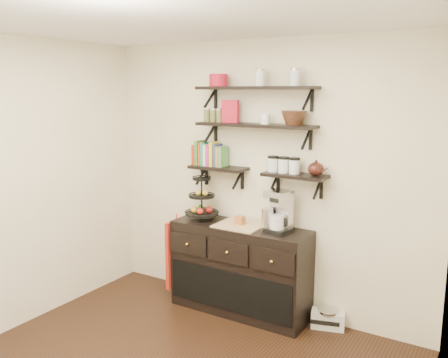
# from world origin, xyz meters

# --- Properties ---
(ceiling) EXTENTS (3.50, 3.50, 0.02)m
(ceiling) POSITION_xyz_m (0.00, 0.00, 2.70)
(ceiling) COLOR white
(ceiling) RESTS_ON back_wall
(back_wall) EXTENTS (3.50, 0.02, 2.70)m
(back_wall) POSITION_xyz_m (0.00, 1.75, 1.35)
(back_wall) COLOR white
(back_wall) RESTS_ON ground
(right_wall) EXTENTS (0.02, 3.50, 2.70)m
(right_wall) POSITION_xyz_m (1.75, 0.00, 1.35)
(right_wall) COLOR white
(right_wall) RESTS_ON ground
(shelf_top) EXTENTS (1.20, 0.27, 0.23)m
(shelf_top) POSITION_xyz_m (0.00, 1.62, 2.23)
(shelf_top) COLOR black
(shelf_top) RESTS_ON back_wall
(shelf_mid) EXTENTS (1.20, 0.27, 0.23)m
(shelf_mid) POSITION_xyz_m (0.00, 1.62, 1.88)
(shelf_mid) COLOR black
(shelf_mid) RESTS_ON back_wall
(shelf_low_left) EXTENTS (0.60, 0.25, 0.23)m
(shelf_low_left) POSITION_xyz_m (-0.42, 1.63, 1.43)
(shelf_low_left) COLOR black
(shelf_low_left) RESTS_ON back_wall
(shelf_low_right) EXTENTS (0.60, 0.25, 0.23)m
(shelf_low_right) POSITION_xyz_m (0.42, 1.63, 1.43)
(shelf_low_right) COLOR black
(shelf_low_right) RESTS_ON back_wall
(cookbooks) EXTENTS (0.36, 0.15, 0.26)m
(cookbooks) POSITION_xyz_m (-0.51, 1.63, 1.56)
(cookbooks) COLOR red
(cookbooks) RESTS_ON shelf_low_left
(glass_canisters) EXTENTS (0.32, 0.10, 0.13)m
(glass_canisters) POSITION_xyz_m (0.30, 1.63, 1.51)
(glass_canisters) COLOR silver
(glass_canisters) RESTS_ON shelf_low_right
(sideboard) EXTENTS (1.40, 0.50, 0.92)m
(sideboard) POSITION_xyz_m (-0.09, 1.51, 0.45)
(sideboard) COLOR black
(sideboard) RESTS_ON floor
(fruit_stand) EXTENTS (0.34, 0.34, 0.50)m
(fruit_stand) POSITION_xyz_m (-0.55, 1.52, 1.07)
(fruit_stand) COLOR black
(fruit_stand) RESTS_ON sideboard
(candle) EXTENTS (0.08, 0.08, 0.08)m
(candle) POSITION_xyz_m (-0.10, 1.51, 0.96)
(candle) COLOR #A55726
(candle) RESTS_ON sideboard
(coffee_maker) EXTENTS (0.26, 0.25, 0.40)m
(coffee_maker) POSITION_xyz_m (0.31, 1.54, 1.09)
(coffee_maker) COLOR black
(coffee_maker) RESTS_ON sideboard
(thermal_carafe) EXTENTS (0.11, 0.11, 0.22)m
(thermal_carafe) POSITION_xyz_m (0.21, 1.49, 1.01)
(thermal_carafe) COLOR silver
(thermal_carafe) RESTS_ON sideboard
(apron) EXTENTS (0.04, 0.31, 0.72)m
(apron) POSITION_xyz_m (-0.82, 1.41, 0.51)
(apron) COLOR maroon
(apron) RESTS_ON sideboard
(radio) EXTENTS (0.34, 0.25, 0.18)m
(radio) POSITION_xyz_m (0.79, 1.65, 0.09)
(radio) COLOR silver
(radio) RESTS_ON floor
(recipe_box) EXTENTS (0.17, 0.09, 0.22)m
(recipe_box) POSITION_xyz_m (-0.27, 1.61, 2.01)
(recipe_box) COLOR #AD1329
(recipe_box) RESTS_ON shelf_mid
(walnut_bowl) EXTENTS (0.24, 0.24, 0.13)m
(walnut_bowl) POSITION_xyz_m (0.40, 1.61, 1.96)
(walnut_bowl) COLOR black
(walnut_bowl) RESTS_ON shelf_mid
(ramekins) EXTENTS (0.09, 0.09, 0.10)m
(ramekins) POSITION_xyz_m (0.11, 1.61, 1.95)
(ramekins) COLOR white
(ramekins) RESTS_ON shelf_mid
(teapot) EXTENTS (0.22, 0.18, 0.15)m
(teapot) POSITION_xyz_m (0.62, 1.63, 1.52)
(teapot) COLOR #34140F
(teapot) RESTS_ON shelf_low_right
(red_pot) EXTENTS (0.18, 0.18, 0.12)m
(red_pot) POSITION_xyz_m (-0.41, 1.61, 2.31)
(red_pot) COLOR #AD1329
(red_pot) RESTS_ON shelf_top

